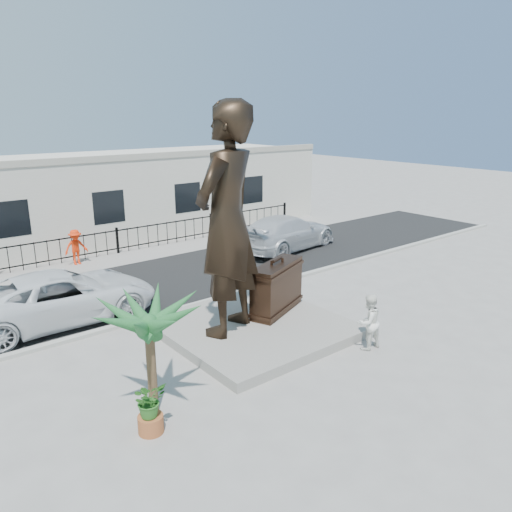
{
  "coord_description": "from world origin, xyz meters",
  "views": [
    {
      "loc": [
        -9.55,
        -9.83,
        6.71
      ],
      "look_at": [
        0.0,
        2.0,
        2.3
      ],
      "focal_mm": 35.0,
      "sensor_mm": 36.0,
      "label": 1
    }
  ],
  "objects": [
    {
      "name": "statue",
      "position": [
        -1.39,
        1.61,
        3.68
      ],
      "size": [
        2.91,
        2.49,
        6.76
      ],
      "primitive_type": "imported",
      "rotation": [
        0.0,
        0.0,
        3.56
      ],
      "color": "black",
      "rests_on": "plinth"
    },
    {
      "name": "far_sidewalk",
      "position": [
        0.0,
        12.0,
        0.01
      ],
      "size": [
        40.0,
        2.5,
        0.02
      ],
      "primitive_type": "cube",
      "color": "#9E9991",
      "rests_on": "ground"
    },
    {
      "name": "planter",
      "position": [
        -5.44,
        -1.11,
        0.2
      ],
      "size": [
        0.56,
        0.56,
        0.4
      ],
      "primitive_type": "cylinder",
      "color": "#9F522A",
      "rests_on": "ground"
    },
    {
      "name": "worker",
      "position": [
        -2.23,
        12.2,
        0.82
      ],
      "size": [
        1.05,
        0.62,
        1.61
      ],
      "primitive_type": "imported",
      "rotation": [
        0.0,
        0.0,
        0.02
      ],
      "color": "#F7330D",
      "rests_on": "far_sidewalk"
    },
    {
      "name": "street",
      "position": [
        0.0,
        8.0,
        0.01
      ],
      "size": [
        40.0,
        7.0,
        0.01
      ],
      "primitive_type": "cube",
      "color": "black",
      "rests_on": "ground"
    },
    {
      "name": "car_silver",
      "position": [
        6.98,
        8.18,
        0.87
      ],
      "size": [
        6.25,
        3.32,
        1.73
      ],
      "primitive_type": "imported",
      "rotation": [
        0.0,
        0.0,
        1.73
      ],
      "color": "silver",
      "rests_on": "street"
    },
    {
      "name": "tourist",
      "position": [
        1.39,
        -1.48,
        0.84
      ],
      "size": [
        0.86,
        0.7,
        1.67
      ],
      "primitive_type": "imported",
      "rotation": [
        0.0,
        0.0,
        3.06
      ],
      "color": "white",
      "rests_on": "ground"
    },
    {
      "name": "curb",
      "position": [
        0.0,
        4.5,
        0.06
      ],
      "size": [
        40.0,
        0.25,
        0.12
      ],
      "primitive_type": "cube",
      "color": "#A5A399",
      "rests_on": "ground"
    },
    {
      "name": "fence",
      "position": [
        0.0,
        12.8,
        0.6
      ],
      "size": [
        22.0,
        0.1,
        1.2
      ],
      "primitive_type": "cube",
      "color": "black",
      "rests_on": "ground"
    },
    {
      "name": "suitcase",
      "position": [
        0.72,
        1.79,
        1.13
      ],
      "size": [
        2.48,
        1.6,
        1.67
      ],
      "primitive_type": "cube",
      "rotation": [
        0.0,
        0.0,
        0.39
      ],
      "color": "black",
      "rests_on": "plinth"
    },
    {
      "name": "ground",
      "position": [
        0.0,
        0.0,
        0.0
      ],
      "size": [
        100.0,
        100.0,
        0.0
      ],
      "primitive_type": "plane",
      "color": "#9E9991",
      "rests_on": "ground"
    },
    {
      "name": "palm_tree",
      "position": [
        -5.01,
        -0.42,
        0.0
      ],
      "size": [
        1.8,
        1.8,
        3.2
      ],
      "primitive_type": null,
      "color": "#215B2A",
      "rests_on": "ground"
    },
    {
      "name": "car_white",
      "position": [
        -4.87,
        6.15,
        0.86
      ],
      "size": [
        6.19,
        2.96,
        1.7
      ],
      "primitive_type": "imported",
      "rotation": [
        0.0,
        0.0,
        1.55
      ],
      "color": "white",
      "rests_on": "street"
    },
    {
      "name": "building",
      "position": [
        0.0,
        17.0,
        2.2
      ],
      "size": [
        28.0,
        7.0,
        4.4
      ],
      "primitive_type": "cube",
      "color": "silver",
      "rests_on": "ground"
    },
    {
      "name": "plinth",
      "position": [
        -0.5,
        1.5,
        0.15
      ],
      "size": [
        5.2,
        5.2,
        0.3
      ],
      "primitive_type": "cube",
      "color": "gray",
      "rests_on": "ground"
    },
    {
      "name": "shrub",
      "position": [
        -5.44,
        -1.11,
        0.79
      ],
      "size": [
        0.76,
        0.68,
        0.79
      ],
      "primitive_type": "imported",
      "rotation": [
        0.0,
        0.0,
        0.1
      ],
      "color": "#2C6821",
      "rests_on": "planter"
    }
  ]
}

